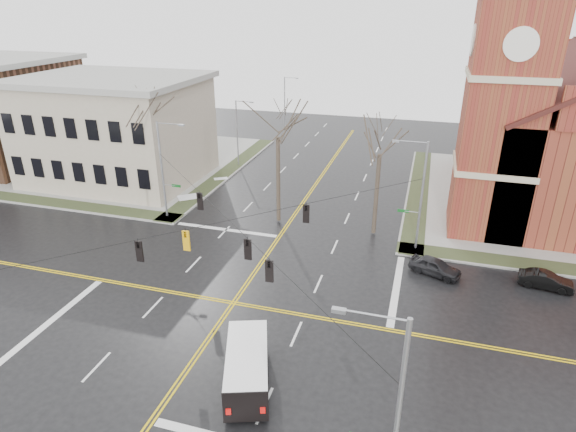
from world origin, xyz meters
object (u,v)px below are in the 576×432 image
(streetlight_north_b, at_px, (286,101))
(tree_nw_near, at_px, (278,131))
(parked_car_a, at_px, (435,267))
(signal_pole_nw, at_px, (163,168))
(signal_pole_se, at_px, (393,412))
(tree_ne, at_px, (380,149))
(signal_pole_ne, at_px, (420,193))
(cargo_van, at_px, (247,363))
(streetlight_north_a, at_px, (238,131))
(tree_nw_far, at_px, (147,117))
(parked_car_b, at_px, (546,280))

(streetlight_north_b, relative_size, tree_nw_near, 0.68)
(parked_car_a, xyz_separation_m, tree_nw_near, (-14.07, 5.72, 7.90))
(streetlight_north_b, bearing_deg, signal_pole_nw, -91.05)
(signal_pole_nw, height_order, signal_pole_se, same)
(signal_pole_nw, height_order, tree_ne, tree_ne)
(tree_nw_near, xyz_separation_m, tree_ne, (8.81, -0.16, -0.77))
(signal_pole_se, relative_size, parked_car_a, 2.36)
(streetlight_north_b, relative_size, tree_ne, 0.75)
(signal_pole_ne, xyz_separation_m, signal_pole_se, (0.00, -23.00, 0.00))
(tree_nw_near, distance_m, tree_ne, 8.85)
(tree_nw_near, bearing_deg, parked_car_a, -22.12)
(signal_pole_se, height_order, cargo_van, signal_pole_se)
(streetlight_north_a, relative_size, tree_nw_far, 0.65)
(signal_pole_ne, xyz_separation_m, tree_nw_near, (-12.33, 2.02, 3.61))
(signal_pole_ne, relative_size, cargo_van, 1.50)
(signal_pole_nw, xyz_separation_m, cargo_van, (14.90, -18.16, -3.69))
(streetlight_north_a, bearing_deg, signal_pole_nw, -92.32)
(streetlight_north_b, distance_m, tree_nw_far, 34.57)
(signal_pole_ne, xyz_separation_m, parked_car_b, (9.35, -3.41, -4.35))
(streetlight_north_a, xyz_separation_m, tree_nw_far, (-3.33, -14.13, 4.41))
(parked_car_a, bearing_deg, signal_pole_nw, 102.93)
(signal_pole_nw, distance_m, parked_car_b, 32.47)
(cargo_van, bearing_deg, tree_nw_near, 83.56)
(tree_ne, bearing_deg, tree_nw_far, 178.66)
(tree_nw_far, bearing_deg, streetlight_north_a, 76.73)
(signal_pole_se, xyz_separation_m, tree_ne, (-3.52, 24.86, 2.83))
(signal_pole_se, relative_size, streetlight_north_a, 1.12)
(streetlight_north_a, xyz_separation_m, streetlight_north_b, (0.00, 20.00, 0.00))
(parked_car_a, bearing_deg, signal_pole_ne, 46.73)
(signal_pole_ne, height_order, streetlight_north_a, signal_pole_ne)
(tree_nw_far, bearing_deg, cargo_van, -49.46)
(parked_car_b, bearing_deg, signal_pole_nw, 92.22)
(signal_pole_nw, distance_m, tree_ne, 19.42)
(tree_nw_far, bearing_deg, signal_pole_se, -45.08)
(cargo_van, relative_size, parked_car_a, 1.57)
(streetlight_north_a, bearing_deg, signal_pole_se, -60.91)
(parked_car_a, bearing_deg, tree_nw_far, 98.90)
(signal_pole_nw, distance_m, streetlight_north_a, 16.52)
(signal_pole_nw, distance_m, tree_nw_near, 11.11)
(cargo_van, xyz_separation_m, tree_ne, (4.22, 20.02, 6.52))
(cargo_van, bearing_deg, signal_pole_ne, 47.65)
(signal_pole_nw, relative_size, streetlight_north_b, 1.12)
(cargo_van, relative_size, tree_nw_near, 0.51)
(parked_car_b, bearing_deg, cargo_van, 139.10)
(cargo_van, xyz_separation_m, parked_car_b, (17.09, 14.75, -0.67))
(tree_nw_near, bearing_deg, signal_pole_nw, -168.91)
(cargo_van, bearing_deg, parked_car_a, 37.49)
(tree_nw_far, height_order, tree_ne, tree_nw_far)
(tree_nw_far, relative_size, tree_ne, 1.14)
(signal_pole_nw, distance_m, tree_nw_far, 5.31)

